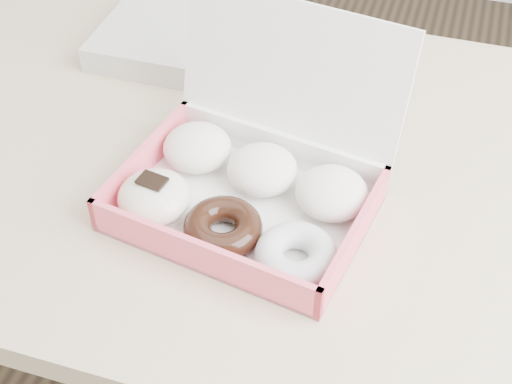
% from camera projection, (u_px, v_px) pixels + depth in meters
% --- Properties ---
extents(table, '(1.20, 0.80, 0.75)m').
position_uv_depth(table, '(252.00, 192.00, 1.09)').
color(table, tan).
rests_on(table, ground).
extents(donut_box, '(0.36, 0.33, 0.23)m').
position_uv_depth(donut_box, '(248.00, 183.00, 0.94)').
color(donut_box, white).
rests_on(donut_box, table).
extents(newspapers, '(0.27, 0.22, 0.04)m').
position_uv_depth(newspapers, '(182.00, 40.00, 1.21)').
color(newspapers, silver).
rests_on(newspapers, table).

